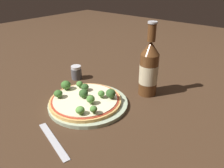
{
  "coord_description": "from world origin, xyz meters",
  "views": [
    {
      "loc": [
        -0.41,
        -0.47,
        0.39
      ],
      "look_at": [
        0.08,
        -0.06,
        0.06
      ],
      "focal_mm": 35.0,
      "sensor_mm": 36.0,
      "label": 1
    }
  ],
  "objects": [
    {
      "name": "broccoli_floret_2",
      "position": [
        -0.05,
        0.06,
        0.04
      ],
      "size": [
        0.03,
        0.03,
        0.03
      ],
      "color": "#6B8E51",
      "rests_on": "pizza"
    },
    {
      "name": "pizza",
      "position": [
        0.0,
        -0.01,
        0.02
      ],
      "size": [
        0.23,
        0.23,
        0.01
      ],
      "color": "tan",
      "rests_on": "plate"
    },
    {
      "name": "ground_plane",
      "position": [
        0.0,
        0.0,
        0.0
      ],
      "size": [
        3.0,
        3.0,
        0.0
      ],
      "primitive_type": "plane",
      "color": "#3D2819"
    },
    {
      "name": "pepper_shaker",
      "position": [
        0.12,
        0.16,
        0.03
      ],
      "size": [
        0.04,
        0.04,
        0.06
      ],
      "color": "#4C4C51",
      "rests_on": "ground_plane"
    },
    {
      "name": "broccoli_floret_9",
      "position": [
        0.0,
        -0.01,
        0.04
      ],
      "size": [
        0.03,
        0.03,
        0.03
      ],
      "color": "#6B8E51",
      "rests_on": "pizza"
    },
    {
      "name": "broccoli_floret_7",
      "position": [
        0.04,
        0.03,
        0.04
      ],
      "size": [
        0.03,
        0.03,
        0.03
      ],
      "color": "#6B8E51",
      "rests_on": "pizza"
    },
    {
      "name": "broccoli_floret_5",
      "position": [
        0.05,
        -0.08,
        0.04
      ],
      "size": [
        0.03,
        0.03,
        0.03
      ],
      "color": "#6B8E51",
      "rests_on": "pizza"
    },
    {
      "name": "broccoli_floret_1",
      "position": [
        -0.01,
        -0.05,
        0.04
      ],
      "size": [
        0.03,
        0.03,
        0.03
      ],
      "color": "#6B8E51",
      "rests_on": "pizza"
    },
    {
      "name": "broccoli_floret_4",
      "position": [
        -0.07,
        -0.07,
        0.04
      ],
      "size": [
        0.03,
        0.03,
        0.02
      ],
      "color": "#6B8E51",
      "rests_on": "pizza"
    },
    {
      "name": "beer_bottle",
      "position": [
        0.2,
        -0.13,
        0.1
      ],
      "size": [
        0.06,
        0.06,
        0.26
      ],
      "color": "#563319",
      "rests_on": "ground_plane"
    },
    {
      "name": "broccoli_floret_0",
      "position": [
        0.0,
        0.08,
        0.04
      ],
      "size": [
        0.03,
        0.03,
        0.03
      ],
      "color": "#6B8E51",
      "rests_on": "pizza"
    },
    {
      "name": "fork",
      "position": [
        -0.17,
        -0.07,
        0.0
      ],
      "size": [
        0.06,
        0.17,
        0.0
      ],
      "rotation": [
        0.0,
        0.0,
        1.3
      ],
      "color": "#B2B2B7",
      "rests_on": "ground_plane"
    },
    {
      "name": "broccoli_floret_8",
      "position": [
        0.04,
        0.06,
        0.04
      ],
      "size": [
        0.02,
        0.02,
        0.03
      ],
      "color": "#6B8E51",
      "rests_on": "pizza"
    },
    {
      "name": "plate",
      "position": [
        0.01,
        -0.02,
        0.01
      ],
      "size": [
        0.26,
        0.26,
        0.01
      ],
      "color": "#A3B293",
      "rests_on": "ground_plane"
    },
    {
      "name": "broccoli_floret_3",
      "position": [
        -0.05,
        -0.09,
        0.04
      ],
      "size": [
        0.02,
        0.02,
        0.03
      ],
      "color": "#6B8E51",
      "rests_on": "pizza"
    },
    {
      "name": "broccoli_floret_6",
      "position": [
        0.04,
        -0.05,
        0.04
      ],
      "size": [
        0.02,
        0.02,
        0.03
      ],
      "color": "#6B8E51",
      "rests_on": "pizza"
    }
  ]
}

